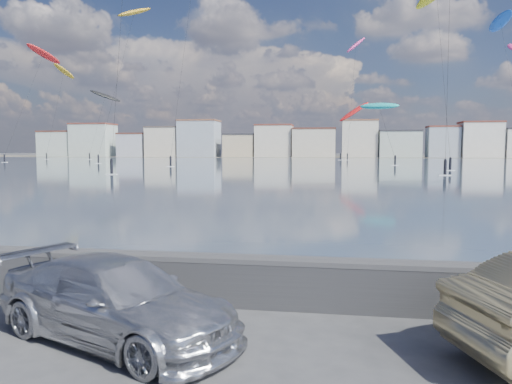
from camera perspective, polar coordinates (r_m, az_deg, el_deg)
ground at (r=8.06m, az=-12.29°, el=-18.21°), size 700.00×700.00×0.00m
bay_water at (r=98.47m, az=7.64°, el=3.07°), size 500.00×177.00×0.00m
far_shore_strip at (r=206.92m, az=8.50°, el=4.02°), size 500.00×60.00×0.00m
seawall at (r=10.30m, az=-6.76°, el=-9.56°), size 400.00×0.36×1.08m
far_buildings at (r=192.90m, az=8.86°, el=5.74°), size 240.79×13.26×14.60m
car_silver at (r=8.72m, az=-15.68°, el=-11.80°), size 4.97×3.57×1.34m
kitesurfer_0 at (r=109.92m, az=13.87°, el=9.48°), size 9.68×15.96×13.55m
kitesurfer_1 at (r=169.10m, az=-16.86°, el=10.39°), size 9.71×13.62×22.55m
kitesurfer_10 at (r=135.29m, az=26.18°, el=16.99°), size 5.49×17.46×35.12m
kitesurfer_14 at (r=153.06m, az=11.34°, el=16.00°), size 7.03×11.31×36.44m
kitesurfer_15 at (r=174.64m, az=-21.13°, el=12.56°), size 5.91×14.91×30.72m
kitesurfer_16 at (r=154.89m, az=11.11°, el=8.94°), size 9.70×13.53×17.93m
kitesurfer_17 at (r=140.71m, az=-23.15°, el=14.17°), size 7.90×16.11×29.68m
kitesurfer_19 at (r=127.99m, az=-13.75°, el=19.23°), size 7.74×18.91×37.82m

